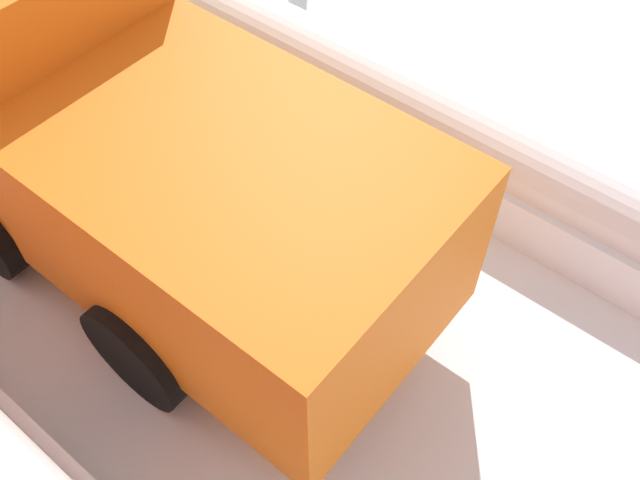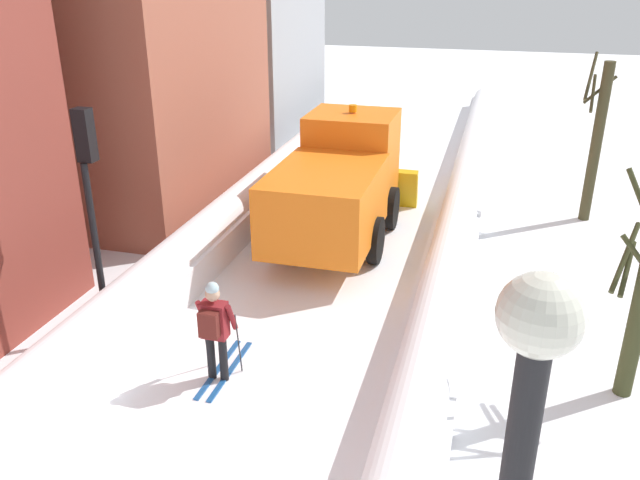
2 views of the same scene
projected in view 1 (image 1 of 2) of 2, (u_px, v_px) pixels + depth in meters
The scene contains 3 objects.
ground_plane at pixel (195, 259), 7.30m from camera, with size 80.00×80.00×0.00m, color white.
snowbank_right at pixel (358, 90), 8.26m from camera, with size 1.10×36.00×1.04m.
plow_truck at pixel (128, 143), 6.25m from camera, with size 3.20×5.98×3.12m.
Camera 1 is at (-2.59, 6.24, 5.84)m, focal length 39.80 mm.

